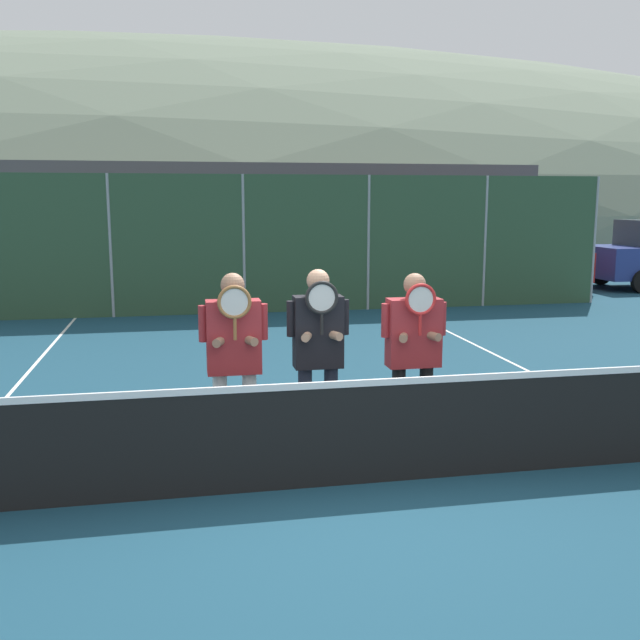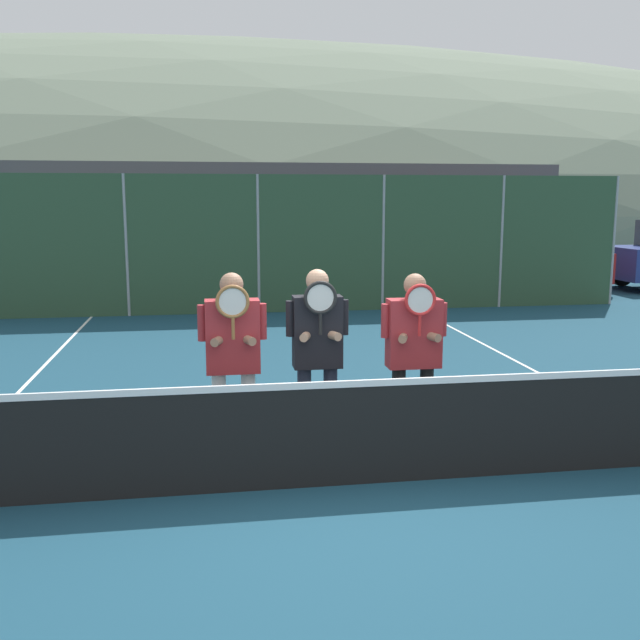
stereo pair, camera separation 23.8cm
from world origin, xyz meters
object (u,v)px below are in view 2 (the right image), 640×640
Objects in this scene: player_center_left at (317,346)px; car_far_left at (99,266)px; player_leftmost at (233,350)px; car_left_of_center at (319,262)px; player_center_right at (414,346)px; car_center at (517,260)px.

player_center_left reaches higher than car_far_left.
player_leftmost reaches higher than car_left_of_center.
player_center_right is at bearing -2.24° from player_center_left.
car_left_of_center is at bearing 179.06° from car_center.
car_far_left is at bearing 179.88° from car_center.
player_leftmost is 1.69m from player_center_right.
car_left_of_center is at bearing 77.07° from player_leftmost.
player_center_right is 0.39× the size of car_center.
player_center_right reaches higher than car_far_left.
car_center is at bearing 57.64° from player_center_left.
car_far_left is 1.02× the size of car_left_of_center.
player_center_left is 0.91m from player_center_right.
car_far_left is at bearing -179.32° from car_left_of_center.
player_center_right is at bearing 0.42° from player_leftmost.
car_far_left is (-3.48, 10.74, -0.18)m from player_center_left.
player_center_left is 11.29m from car_far_left.
player_leftmost is 11.12m from car_far_left.
car_left_of_center reaches higher than car_far_left.
player_center_left is at bearing 177.76° from player_center_right.
player_leftmost reaches higher than player_center_right.
player_leftmost is at bearing -179.58° from player_center_right.
car_left_of_center reaches higher than car_center.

